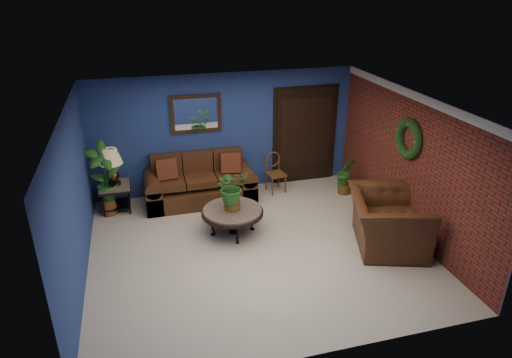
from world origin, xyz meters
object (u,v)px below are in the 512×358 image
object	(u,v)px
end_table	(115,191)
armchair	(387,221)
sofa	(200,185)
table_lamp	(111,163)
coffee_table	(232,212)
side_chair	(275,170)

from	to	relation	value
end_table	armchair	bearing A→B (deg)	-29.49
sofa	table_lamp	xyz separation A→B (m)	(-1.65, -0.03, 0.69)
coffee_table	end_table	world-z (taller)	end_table
coffee_table	table_lamp	bearing A→B (deg)	144.30
table_lamp	armchair	size ratio (longest dim) A/B	0.50
armchair	coffee_table	bearing A→B (deg)	84.48
side_chair	armchair	xyz separation A→B (m)	(1.19, -2.58, -0.02)
coffee_table	side_chair	bearing A→B (deg)	50.36
coffee_table	side_chair	distance (m)	1.96
table_lamp	armchair	xyz separation A→B (m)	(4.45, -2.52, -0.55)
end_table	table_lamp	size ratio (longest dim) A/B	0.85
table_lamp	side_chair	distance (m)	3.31
side_chair	table_lamp	bearing A→B (deg)	171.89
coffee_table	table_lamp	distance (m)	2.55
table_lamp	side_chair	world-z (taller)	table_lamp
sofa	end_table	bearing A→B (deg)	-178.86
sofa	table_lamp	world-z (taller)	table_lamp
coffee_table	end_table	xyz separation A→B (m)	(-2.01, 1.45, 0.00)
coffee_table	table_lamp	xyz separation A→B (m)	(-2.01, 1.45, 0.59)
sofa	side_chair	distance (m)	1.62
end_table	table_lamp	bearing A→B (deg)	-33.69
coffee_table	end_table	distance (m)	2.48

